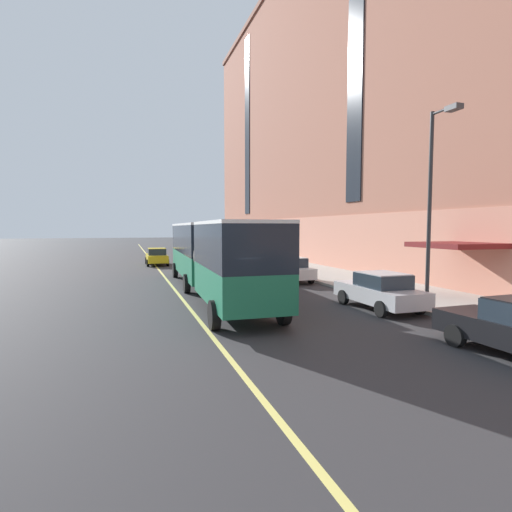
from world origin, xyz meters
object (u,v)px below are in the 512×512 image
object	(u,v)px
parked_car_white_1	(289,269)
taxi_cab	(157,257)
parked_car_black_5	(255,260)
parked_car_red_6	(216,250)
parked_car_silver_7	(380,291)
city_bus	(211,253)
parked_car_black_4	(226,253)
street_lamp	(434,191)
fire_hydrant	(271,262)

from	to	relation	value
parked_car_white_1	taxi_cab	xyz separation A→B (m)	(-7.19, 14.05, -0.00)
taxi_cab	parked_car_black_5	bearing A→B (deg)	-41.90
parked_car_red_6	parked_car_silver_7	size ratio (longest dim) A/B	1.07
parked_car_white_1	parked_car_red_6	world-z (taller)	same
parked_car_silver_7	taxi_cab	size ratio (longest dim) A/B	1.02
city_bus	parked_car_black_4	size ratio (longest dim) A/B	3.83
parked_car_red_6	parked_car_silver_7	xyz separation A→B (m)	(-0.01, -31.72, -0.00)
parked_car_black_4	street_lamp	size ratio (longest dim) A/B	0.59
parked_car_white_1	parked_car_black_5	bearing A→B (deg)	88.68
parked_car_black_5	taxi_cab	xyz separation A→B (m)	(-7.36, 6.61, -0.00)
parked_car_silver_7	fire_hydrant	world-z (taller)	parked_car_silver_7
parked_car_black_5	taxi_cab	bearing A→B (deg)	138.10
parked_car_silver_7	fire_hydrant	bearing A→B (deg)	84.88
street_lamp	fire_hydrant	world-z (taller)	street_lamp
parked_car_white_1	city_bus	bearing A→B (deg)	-152.68
parked_car_silver_7	city_bus	bearing A→B (deg)	132.88
parked_car_red_6	fire_hydrant	bearing A→B (deg)	-83.76
parked_car_black_5	parked_car_white_1	bearing A→B (deg)	-91.32
city_bus	parked_car_white_1	xyz separation A→B (m)	(5.64, 2.91, -1.34)
taxi_cab	parked_car_black_4	bearing A→B (deg)	18.76
city_bus	parked_car_silver_7	size ratio (longest dim) A/B	3.99
parked_car_black_4	parked_car_silver_7	size ratio (longest dim) A/B	1.04
parked_car_black_5	fire_hydrant	world-z (taller)	parked_car_black_5
parked_car_red_6	parked_car_black_5	bearing A→B (deg)	-90.26
parked_car_red_6	parked_car_black_4	bearing A→B (deg)	-92.66
city_bus	parked_car_black_4	world-z (taller)	city_bus
parked_car_white_1	parked_car_red_6	bearing A→B (deg)	89.39
parked_car_silver_7	taxi_cab	xyz separation A→B (m)	(-7.42, 23.28, -0.00)
parked_car_black_5	taxi_cab	distance (m)	9.89
parked_car_white_1	parked_car_black_4	size ratio (longest dim) A/B	0.94
fire_hydrant	parked_car_silver_7	bearing A→B (deg)	-95.12
fire_hydrant	taxi_cab	bearing A→B (deg)	147.23
parked_car_white_1	parked_car_silver_7	size ratio (longest dim) A/B	0.98
parked_car_silver_7	fire_hydrant	xyz separation A→B (m)	(1.57, 17.50, -0.29)
parked_car_black_5	parked_car_silver_7	bearing A→B (deg)	-89.81
street_lamp	parked_car_black_4	bearing A→B (deg)	94.13
parked_car_white_1	fire_hydrant	size ratio (longest dim) A/B	6.11
parked_car_white_1	parked_car_black_5	distance (m)	7.44
city_bus	fire_hydrant	bearing A→B (deg)	56.36
parked_car_black_5	parked_car_black_4	bearing A→B (deg)	91.33
taxi_cab	fire_hydrant	distance (m)	10.69
fire_hydrant	parked_car_white_1	bearing A→B (deg)	-102.27
parked_car_white_1	parked_car_silver_7	world-z (taller)	same
parked_car_red_6	fire_hydrant	world-z (taller)	parked_car_red_6
taxi_cab	street_lamp	distance (m)	26.31
parked_car_black_4	fire_hydrant	bearing A→B (deg)	-77.42
parked_car_black_4	parked_car_red_6	bearing A→B (deg)	87.34
parked_car_white_1	street_lamp	bearing A→B (deg)	-79.57
parked_car_black_4	fire_hydrant	world-z (taller)	parked_car_black_4
parked_car_black_4	parked_car_black_5	xyz separation A→B (m)	(0.21, -9.04, -0.00)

